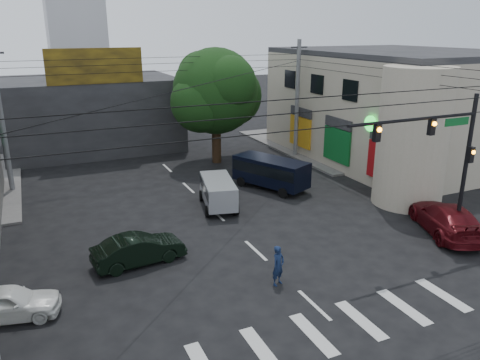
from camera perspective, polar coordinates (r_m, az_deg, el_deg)
ground at (r=20.72m, az=4.42°, el=-10.84°), size 160.00×160.00×0.00m
sidewalk_far_right at (r=44.34m, az=13.76°, el=4.60°), size 16.00×16.00×0.15m
building_right at (r=39.88m, az=18.60°, el=8.47°), size 14.00×18.00×8.00m
corner_column at (r=28.73m, az=20.30°, el=4.88°), size 4.00×4.00×8.00m
building_far at (r=42.68m, az=-17.65°, el=7.77°), size 14.00×10.00×6.00m
billboard at (r=37.34m, az=-17.27°, el=13.13°), size 7.00×0.30×2.60m
street_tree at (r=35.56m, az=-2.98°, el=10.72°), size 6.40×6.40×8.70m
traffic_gantry at (r=22.94m, az=23.44°, el=3.53°), size 7.10×0.35×7.20m
utility_pole_far_left at (r=32.31m, az=-27.06°, el=6.47°), size 0.32×0.32×9.20m
utility_pole_far_right at (r=37.66m, az=6.98°, el=9.68°), size 0.32×0.32×9.20m
dark_sedan at (r=21.37m, az=-12.23°, el=-8.27°), size 2.32×4.37×1.34m
white_compact at (r=19.21m, az=-26.53°, el=-13.26°), size 3.04×4.28×1.24m
maroon_sedan at (r=25.99m, az=23.84°, el=-4.32°), size 6.09×7.01×1.58m
silver_minivan at (r=27.14m, az=-2.67°, el=-1.68°), size 4.62×3.33×1.68m
navy_van at (r=30.36m, az=3.77°, el=0.77°), size 6.43×5.69×2.00m
traffic_officer at (r=19.26m, az=4.68°, el=-10.35°), size 0.92×0.87×1.70m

